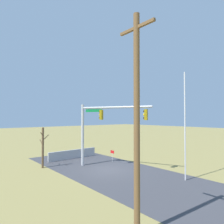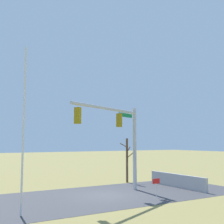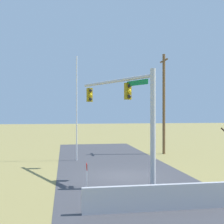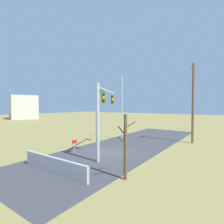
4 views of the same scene
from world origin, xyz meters
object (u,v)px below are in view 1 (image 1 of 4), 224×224
at_px(open_sign, 112,153).
at_px(utility_pole, 137,119).
at_px(flagpole, 185,126).
at_px(bare_tree, 43,147).
at_px(signal_mast, 100,123).

bearing_deg(open_sign, utility_pole, 143.86).
bearing_deg(flagpole, bare_tree, 32.80).
xyz_separation_m(signal_mast, flagpole, (-7.39, -2.67, -0.14)).
distance_m(utility_pole, bare_tree, 13.61).
bearing_deg(bare_tree, flagpole, -147.20).
height_order(signal_mast, utility_pole, utility_pole).
bearing_deg(signal_mast, flagpole, -160.10).
distance_m(flagpole, bare_tree, 13.06).
bearing_deg(utility_pole, open_sign, -36.14).
bearing_deg(open_sign, signal_mast, 114.10).
distance_m(utility_pole, open_sign, 14.12).
distance_m(signal_mast, flagpole, 7.86).
relative_size(flagpole, open_sign, 6.88).
xyz_separation_m(signal_mast, utility_pole, (-9.84, 5.49, 0.47)).
xyz_separation_m(signal_mast, bare_tree, (3.43, 4.30, -2.34)).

